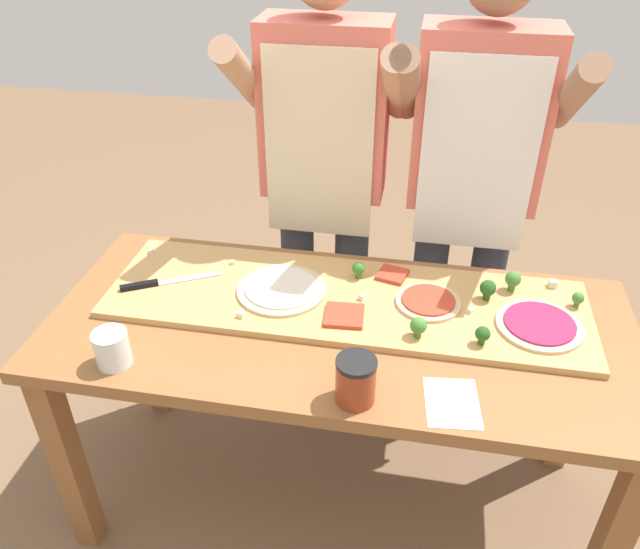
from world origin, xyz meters
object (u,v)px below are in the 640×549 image
(broccoli_floret_center_left, at_px, (488,289))
(cheese_crumble_d, at_px, (241,314))
(pizza_whole_white_garlic, at_px, (281,289))
(sauce_jar, at_px, (356,380))
(broccoli_floret_front_right, at_px, (578,299))
(pizza_slice_near_right, at_px, (392,275))
(prep_table, at_px, (339,352))
(cook_right, at_px, (473,174))
(pizza_whole_tomato_red, at_px, (428,301))
(cook_left, at_px, (324,163))
(broccoli_floret_back_left, at_px, (483,334))
(cheese_crumble_a, at_px, (553,284))
(cheese_crumble_f, at_px, (362,297))
(cheese_crumble_b, at_px, (470,311))
(flour_cup, at_px, (112,350))
(cheese_crumble_e, at_px, (233,262))
(broccoli_floret_front_mid, at_px, (418,326))
(broccoli_floret_back_mid, at_px, (513,280))
(chefs_knife, at_px, (157,283))
(pizza_slice_far_left, at_px, (344,316))
(broccoli_floret_front_left, at_px, (358,269))
(pizza_whole_beet_magenta, at_px, (539,325))
(cheese_crumble_c, at_px, (151,252))
(recipe_note, at_px, (452,403))

(broccoli_floret_center_left, xyz_separation_m, cheese_crumble_d, (-0.67, -0.21, -0.03))
(pizza_whole_white_garlic, height_order, sauce_jar, sauce_jar)
(broccoli_floret_front_right, bearing_deg, sauce_jar, -141.53)
(sauce_jar, bearing_deg, pizza_slice_near_right, 85.13)
(prep_table, height_order, cook_right, cook_right)
(pizza_whole_tomato_red, bearing_deg, broccoli_floret_front_right, 8.47)
(cook_left, bearing_deg, broccoli_floret_back_left, -48.13)
(pizza_whole_tomato_red, relative_size, cook_right, 0.11)
(cheese_crumble_a, height_order, cheese_crumble_f, cheese_crumble_a)
(broccoli_floret_center_left, height_order, cook_right, cook_right)
(pizza_whole_white_garlic, bearing_deg, cheese_crumble_d, -120.03)
(cheese_crumble_b, height_order, flour_cup, flour_cup)
(cheese_crumble_e, bearing_deg, cook_left, 54.88)
(broccoli_floret_front_mid, height_order, cheese_crumble_a, broccoli_floret_front_mid)
(prep_table, distance_m, broccoli_floret_back_mid, 0.55)
(pizza_whole_tomato_red, height_order, cook_right, cook_right)
(broccoli_floret_back_left, height_order, broccoli_floret_front_right, broccoli_floret_back_left)
(chefs_knife, distance_m, broccoli_floret_back_left, 0.95)
(pizza_slice_far_left, xyz_separation_m, cook_left, (-0.15, 0.54, 0.21))
(pizza_slice_near_right, bearing_deg, cook_left, 130.83)
(cook_right, bearing_deg, broccoli_floret_front_left, -133.62)
(broccoli_floret_center_left, bearing_deg, cheese_crumble_f, -169.41)
(broccoli_floret_center_left, bearing_deg, broccoli_floret_front_mid, -132.37)
(pizza_whole_tomato_red, bearing_deg, cheese_crumble_a, 22.82)
(pizza_whole_white_garlic, bearing_deg, flour_cup, -134.35)
(pizza_slice_far_left, height_order, sauce_jar, sauce_jar)
(prep_table, height_order, cheese_crumble_d, cheese_crumble_d)
(cook_left, bearing_deg, broccoli_floret_front_right, -24.85)
(pizza_whole_white_garlic, bearing_deg, pizza_slice_near_right, 23.55)
(pizza_slice_far_left, bearing_deg, pizza_slice_near_right, 63.83)
(chefs_knife, xyz_separation_m, pizza_whole_tomato_red, (0.80, 0.05, 0.00))
(pizza_whole_tomato_red, xyz_separation_m, cheese_crumble_a, (0.36, 0.15, 0.00))
(pizza_whole_beet_magenta, bearing_deg, prep_table, -174.30)
(flour_cup, bearing_deg, broccoli_floret_back_mid, 25.61)
(prep_table, xyz_separation_m, sauce_jar, (0.08, -0.28, 0.17))
(pizza_whole_white_garlic, xyz_separation_m, cheese_crumble_d, (-0.08, -0.14, 0.00))
(cheese_crumble_e, height_order, sauce_jar, sauce_jar)
(broccoli_floret_front_left, bearing_deg, cook_left, 116.29)
(pizza_whole_tomato_red, relative_size, flour_cup, 1.92)
(prep_table, xyz_separation_m, broccoli_floret_center_left, (0.40, 0.16, 0.17))
(broccoli_floret_back_mid, bearing_deg, cheese_crumble_e, -179.20)
(cheese_crumble_d, bearing_deg, flour_cup, -140.97)
(pizza_whole_tomato_red, height_order, broccoli_floret_front_left, broccoli_floret_front_left)
(sauce_jar, bearing_deg, cheese_crumble_f, 94.85)
(pizza_whole_tomato_red, bearing_deg, prep_table, -155.80)
(broccoli_floret_back_mid, xyz_separation_m, cheese_crumble_d, (-0.74, -0.27, -0.03))
(chefs_knife, relative_size, cheese_crumble_b, 18.61)
(cheese_crumble_c, xyz_separation_m, recipe_note, (0.96, -0.47, -0.03))
(sauce_jar, bearing_deg, flour_cup, 178.67)
(cheese_crumble_d, bearing_deg, cheese_crumble_c, 144.78)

